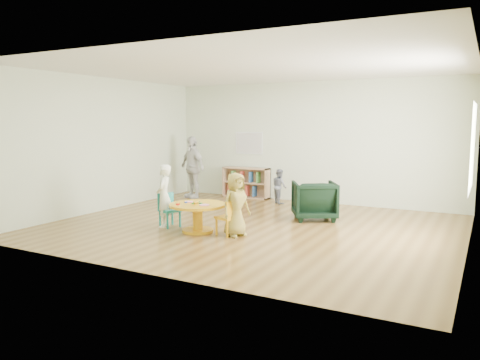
{
  "coord_description": "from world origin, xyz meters",
  "views": [
    {
      "loc": [
        3.72,
        -7.39,
        1.87
      ],
      "look_at": [
        -0.09,
        -0.3,
        0.87
      ],
      "focal_mm": 35.0,
      "sensor_mm": 36.0,
      "label": 1
    }
  ],
  "objects_px": {
    "kid_chair_left": "(168,209)",
    "bookshelf": "(246,183)",
    "adult_caretaker": "(192,167)",
    "child_left": "(164,196)",
    "child_right": "(236,205)",
    "toddler": "(279,186)",
    "armchair": "(314,200)",
    "activity_table": "(198,212)",
    "kid_chair_right": "(229,217)"
  },
  "relations": [
    {
      "from": "child_left",
      "to": "adult_caretaker",
      "type": "bearing_deg",
      "value": -177.83
    },
    {
      "from": "activity_table",
      "to": "child_left",
      "type": "xyz_separation_m",
      "value": [
        -0.73,
        0.03,
        0.23
      ]
    },
    {
      "from": "child_left",
      "to": "activity_table",
      "type": "bearing_deg",
      "value": 64.54
    },
    {
      "from": "bookshelf",
      "to": "armchair",
      "type": "distance_m",
      "value": 2.96
    },
    {
      "from": "armchair",
      "to": "adult_caretaker",
      "type": "height_order",
      "value": "adult_caretaker"
    },
    {
      "from": "bookshelf",
      "to": "armchair",
      "type": "xyz_separation_m",
      "value": [
        2.39,
        -1.74,
        0.01
      ]
    },
    {
      "from": "bookshelf",
      "to": "toddler",
      "type": "bearing_deg",
      "value": -20.95
    },
    {
      "from": "kid_chair_left",
      "to": "toddler",
      "type": "relative_size",
      "value": 0.75
    },
    {
      "from": "bookshelf",
      "to": "toddler",
      "type": "relative_size",
      "value": 1.5
    },
    {
      "from": "kid_chair_right",
      "to": "armchair",
      "type": "xyz_separation_m",
      "value": [
        0.8,
        1.91,
        0.05
      ]
    },
    {
      "from": "activity_table",
      "to": "child_left",
      "type": "relative_size",
      "value": 0.87
    },
    {
      "from": "kid_chair_left",
      "to": "toddler",
      "type": "xyz_separation_m",
      "value": [
        0.8,
        3.16,
        0.08
      ]
    },
    {
      "from": "kid_chair_left",
      "to": "adult_caretaker",
      "type": "height_order",
      "value": "adult_caretaker"
    },
    {
      "from": "child_right",
      "to": "child_left",
      "type": "bearing_deg",
      "value": 113.86
    },
    {
      "from": "child_left",
      "to": "adult_caretaker",
      "type": "relative_size",
      "value": 0.73
    },
    {
      "from": "armchair",
      "to": "activity_table",
      "type": "bearing_deg",
      "value": 24.68
    },
    {
      "from": "kid_chair_left",
      "to": "armchair",
      "type": "bearing_deg",
      "value": 152.75
    },
    {
      "from": "child_left",
      "to": "child_right",
      "type": "height_order",
      "value": "child_left"
    },
    {
      "from": "kid_chair_right",
      "to": "toddler",
      "type": "bearing_deg",
      "value": 24.79
    },
    {
      "from": "activity_table",
      "to": "kid_chair_left",
      "type": "xyz_separation_m",
      "value": [
        -0.69,
        0.1,
        -0.01
      ]
    },
    {
      "from": "child_right",
      "to": "toddler",
      "type": "bearing_deg",
      "value": 34.26
    },
    {
      "from": "activity_table",
      "to": "kid_chair_left",
      "type": "height_order",
      "value": "kid_chair_left"
    },
    {
      "from": "child_right",
      "to": "adult_caretaker",
      "type": "xyz_separation_m",
      "value": [
        -2.84,
        2.94,
        0.24
      ]
    },
    {
      "from": "child_left",
      "to": "toddler",
      "type": "xyz_separation_m",
      "value": [
        0.84,
        3.22,
        -0.16
      ]
    },
    {
      "from": "activity_table",
      "to": "kid_chair_right",
      "type": "height_order",
      "value": "kid_chair_right"
    },
    {
      "from": "activity_table",
      "to": "kid_chair_right",
      "type": "bearing_deg",
      "value": 1.62
    },
    {
      "from": "armchair",
      "to": "child_left",
      "type": "distance_m",
      "value": 2.87
    },
    {
      "from": "adult_caretaker",
      "to": "armchair",
      "type": "bearing_deg",
      "value": 5.47
    },
    {
      "from": "activity_table",
      "to": "bookshelf",
      "type": "height_order",
      "value": "bookshelf"
    },
    {
      "from": "kid_chair_right",
      "to": "armchair",
      "type": "relative_size",
      "value": 0.73
    },
    {
      "from": "child_right",
      "to": "toddler",
      "type": "height_order",
      "value": "child_right"
    },
    {
      "from": "toddler",
      "to": "kid_chair_right",
      "type": "bearing_deg",
      "value": 141.13
    },
    {
      "from": "toddler",
      "to": "child_right",
      "type": "bearing_deg",
      "value": 143.12
    },
    {
      "from": "armchair",
      "to": "child_right",
      "type": "xyz_separation_m",
      "value": [
        -0.69,
        -1.88,
        0.15
      ]
    },
    {
      "from": "kid_chair_right",
      "to": "child_left",
      "type": "distance_m",
      "value": 1.37
    },
    {
      "from": "kid_chair_left",
      "to": "bookshelf",
      "type": "relative_size",
      "value": 0.5
    },
    {
      "from": "kid_chair_left",
      "to": "toddler",
      "type": "bearing_deg",
      "value": -172.41
    },
    {
      "from": "child_right",
      "to": "adult_caretaker",
      "type": "relative_size",
      "value": 0.69
    },
    {
      "from": "kid_chair_left",
      "to": "child_right",
      "type": "height_order",
      "value": "child_right"
    },
    {
      "from": "child_left",
      "to": "adult_caretaker",
      "type": "height_order",
      "value": "adult_caretaker"
    },
    {
      "from": "armchair",
      "to": "toddler",
      "type": "xyz_separation_m",
      "value": [
        -1.31,
        1.33,
        0.03
      ]
    },
    {
      "from": "kid_chair_right",
      "to": "toddler",
      "type": "xyz_separation_m",
      "value": [
        -0.5,
        3.24,
        0.08
      ]
    },
    {
      "from": "kid_chair_right",
      "to": "adult_caretaker",
      "type": "bearing_deg",
      "value": 58.59
    },
    {
      "from": "kid_chair_left",
      "to": "adult_caretaker",
      "type": "xyz_separation_m",
      "value": [
        -1.43,
        2.89,
        0.44
      ]
    },
    {
      "from": "kid_chair_right",
      "to": "armchair",
      "type": "bearing_deg",
      "value": -6.89
    },
    {
      "from": "adult_caretaker",
      "to": "kid_chair_left",
      "type": "bearing_deg",
      "value": -41.45
    },
    {
      "from": "toddler",
      "to": "child_left",
      "type": "bearing_deg",
      "value": 117.65
    },
    {
      "from": "activity_table",
      "to": "toddler",
      "type": "height_order",
      "value": "toddler"
    },
    {
      "from": "kid_chair_left",
      "to": "bookshelf",
      "type": "bearing_deg",
      "value": -153.67
    },
    {
      "from": "kid_chair_right",
      "to": "child_right",
      "type": "distance_m",
      "value": 0.24
    }
  ]
}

